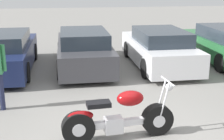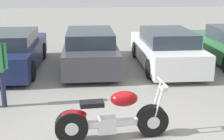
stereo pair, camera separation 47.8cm
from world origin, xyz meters
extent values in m
plane|color=gray|center=(0.00, 0.00, 0.00)|extent=(60.00, 60.00, 0.00)
cylinder|color=black|center=(0.57, 0.14, 0.31)|extent=(0.63, 0.25, 0.62)
cylinder|color=silver|center=(0.57, 0.14, 0.31)|extent=(0.26, 0.24, 0.25)
cylinder|color=black|center=(-0.99, 0.01, 0.31)|extent=(0.63, 0.25, 0.62)
cylinder|color=silver|center=(-0.99, 0.01, 0.31)|extent=(0.26, 0.24, 0.25)
cube|color=silver|center=(-0.21, 0.07, 0.32)|extent=(1.20, 0.21, 0.12)
cube|color=silver|center=(-0.32, 0.06, 0.29)|extent=(0.36, 0.27, 0.30)
ellipsoid|color=maroon|center=(0.01, 0.09, 0.80)|extent=(0.55, 0.38, 0.29)
cube|color=black|center=(-0.60, 0.04, 0.74)|extent=(0.46, 0.28, 0.09)
ellipsoid|color=maroon|center=(-0.94, 0.01, 0.54)|extent=(0.50, 0.24, 0.20)
cylinder|color=silver|center=(0.66, 0.06, 0.70)|extent=(0.22, 0.05, 0.78)
cylinder|color=silver|center=(0.65, 0.24, 0.70)|extent=(0.22, 0.05, 0.78)
cylinder|color=silver|center=(0.75, 0.15, 1.08)|extent=(0.08, 0.62, 0.03)
sphere|color=silver|center=(0.79, 0.16, 0.96)|extent=(0.15, 0.15, 0.15)
cylinder|color=silver|center=(-0.54, 0.18, 0.20)|extent=(1.19, 0.18, 0.08)
cube|color=#19234C|center=(-3.14, 5.25, 0.51)|extent=(1.73, 4.51, 0.73)
cube|color=#28333D|center=(-3.14, 4.98, 1.10)|extent=(1.53, 2.35, 0.44)
cylinder|color=black|center=(-2.34, 6.65, 0.31)|extent=(0.20, 0.62, 0.62)
cylinder|color=black|center=(-2.34, 3.85, 0.31)|extent=(0.20, 0.62, 0.62)
cube|color=#3D3D42|center=(-0.52, 5.34, 0.51)|extent=(1.73, 4.51, 0.73)
cube|color=#28333D|center=(-0.52, 5.07, 1.10)|extent=(1.53, 2.35, 0.44)
cylinder|color=black|center=(-1.33, 6.73, 0.31)|extent=(0.20, 0.62, 0.62)
cylinder|color=black|center=(0.28, 6.73, 0.31)|extent=(0.20, 0.62, 0.62)
cylinder|color=black|center=(-1.33, 3.94, 0.31)|extent=(0.20, 0.62, 0.62)
cylinder|color=black|center=(0.28, 3.94, 0.31)|extent=(0.20, 0.62, 0.62)
cube|color=white|center=(2.10, 5.15, 0.51)|extent=(1.73, 4.51, 0.73)
cube|color=#28333D|center=(2.10, 4.88, 1.10)|extent=(1.53, 2.35, 0.44)
cylinder|color=black|center=(1.29, 6.55, 0.31)|extent=(0.20, 0.62, 0.62)
cylinder|color=black|center=(2.90, 6.55, 0.31)|extent=(0.20, 0.62, 0.62)
cylinder|color=black|center=(1.29, 3.75, 0.31)|extent=(0.20, 0.62, 0.62)
cylinder|color=black|center=(2.90, 3.75, 0.31)|extent=(0.20, 0.62, 0.62)
cube|color=#286B38|center=(4.71, 5.40, 0.51)|extent=(1.73, 4.51, 0.73)
cylinder|color=black|center=(3.91, 6.80, 0.31)|extent=(0.20, 0.62, 0.62)
cylinder|color=black|center=(3.91, 4.00, 0.31)|extent=(0.20, 0.62, 0.62)
cylinder|color=#232847|center=(-2.66, 1.86, 0.44)|extent=(0.12, 0.12, 0.89)
cylinder|color=#337F4C|center=(-2.54, 1.86, 1.25)|extent=(0.08, 0.08, 0.61)
camera|label=1|loc=(-1.17, -5.26, 2.94)|focal=50.00mm
camera|label=2|loc=(-0.70, -5.32, 2.94)|focal=50.00mm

